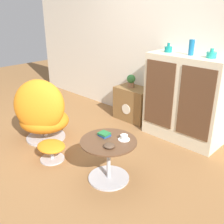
% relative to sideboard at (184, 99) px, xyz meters
% --- Properties ---
extents(ground_plane, '(12.00, 12.00, 0.00)m').
position_rel_sideboard_xyz_m(ground_plane, '(-0.59, -1.47, -0.61)').
color(ground_plane, olive).
extents(wall_back, '(6.40, 0.06, 2.60)m').
position_rel_sideboard_xyz_m(wall_back, '(-0.59, 0.26, 0.69)').
color(wall_back, silver).
rests_on(wall_back, ground_plane).
extents(sideboard, '(1.10, 0.47, 1.23)m').
position_rel_sideboard_xyz_m(sideboard, '(0.00, 0.00, 0.00)').
color(sideboard, beige).
rests_on(sideboard, ground_plane).
extents(tv_console, '(0.61, 0.39, 0.56)m').
position_rel_sideboard_xyz_m(tv_console, '(-0.96, 0.05, -0.33)').
color(tv_console, brown).
rests_on(tv_console, ground_plane).
extents(egg_chair, '(0.97, 0.96, 0.95)m').
position_rel_sideboard_xyz_m(egg_chair, '(-1.40, -1.45, -0.20)').
color(egg_chair, '#B7B7BC').
rests_on(egg_chair, ground_plane).
extents(ottoman, '(0.39, 0.33, 0.24)m').
position_rel_sideboard_xyz_m(ottoman, '(-0.87, -1.67, -0.45)').
color(ottoman, '#B7B7BC').
rests_on(ottoman, ground_plane).
extents(coffee_table, '(0.62, 0.62, 0.49)m').
position_rel_sideboard_xyz_m(coffee_table, '(-0.07, -1.45, -0.32)').
color(coffee_table, '#B7B7BC').
rests_on(coffee_table, ground_plane).
extents(vase_leftmost, '(0.11, 0.11, 0.13)m').
position_rel_sideboard_xyz_m(vase_leftmost, '(-0.33, 0.00, 0.66)').
color(vase_leftmost, '#147A75').
rests_on(vase_leftmost, sideboard).
extents(vase_inner_left, '(0.07, 0.07, 0.20)m').
position_rel_sideboard_xyz_m(vase_inner_left, '(0.02, 0.00, 0.71)').
color(vase_inner_left, '#196699').
rests_on(vase_inner_left, sideboard).
extents(vase_inner_right, '(0.12, 0.12, 0.12)m').
position_rel_sideboard_xyz_m(vase_inner_right, '(0.30, 0.00, 0.65)').
color(vase_inner_right, teal).
rests_on(vase_inner_right, sideboard).
extents(potted_plant, '(0.14, 0.14, 0.21)m').
position_rel_sideboard_xyz_m(potted_plant, '(-1.02, 0.05, 0.07)').
color(potted_plant, '#996B4C').
rests_on(potted_plant, tv_console).
extents(teacup, '(0.13, 0.13, 0.06)m').
position_rel_sideboard_xyz_m(teacup, '(0.03, -1.31, -0.10)').
color(teacup, white).
rests_on(teacup, coffee_table).
extents(book_stack, '(0.12, 0.11, 0.04)m').
position_rel_sideboard_xyz_m(book_stack, '(-0.18, -1.40, -0.10)').
color(book_stack, '#1E478C').
rests_on(book_stack, coffee_table).
extents(bowl, '(0.12, 0.12, 0.04)m').
position_rel_sideboard_xyz_m(bowl, '(0.03, -1.54, -0.11)').
color(bowl, '#4C3828').
rests_on(bowl, coffee_table).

